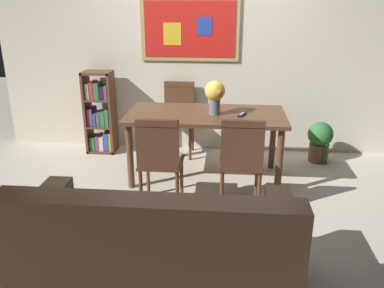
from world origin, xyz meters
TOP-DOWN VIEW (x-y plane):
  - ground_plane at (0.00, 0.00)m, footprint 12.00×12.00m
  - wall_back_with_painting at (-0.00, 1.37)m, footprint 5.20×0.14m
  - dining_table at (0.11, 0.40)m, footprint 1.69×0.84m
  - dining_chair_far_left at (-0.28, 1.13)m, footprint 0.40×0.41m
  - dining_chair_near_left at (-0.27, -0.35)m, footprint 0.40×0.41m
  - dining_chair_near_right at (0.48, -0.30)m, footprint 0.40×0.41m
  - leather_couch at (-0.10, -1.51)m, footprint 1.80×0.84m
  - bookshelf at (-1.28, 1.09)m, footprint 0.36×0.28m
  - potted_ivy at (1.47, 0.99)m, footprint 0.30×0.30m
  - flower_vase at (0.21, 0.36)m, footprint 0.21×0.22m
  - tv_remote at (0.49, 0.34)m, footprint 0.10×0.16m

SIDE VIEW (x-z plane):
  - ground_plane at x=0.00m, z-range 0.00..0.00m
  - potted_ivy at x=1.47m, z-range 0.00..0.54m
  - leather_couch at x=-0.10m, z-range -0.11..0.73m
  - bookshelf at x=-1.28m, z-range -0.04..1.01m
  - dining_chair_far_left at x=-0.28m, z-range 0.08..0.99m
  - dining_chair_near_left at x=-0.27m, z-range 0.08..0.99m
  - dining_chair_near_right at x=0.48m, z-range 0.08..0.99m
  - dining_table at x=0.11m, z-range 0.28..1.02m
  - tv_remote at x=0.49m, z-range 0.74..0.76m
  - flower_vase at x=0.21m, z-range 0.78..1.14m
  - wall_back_with_painting at x=0.00m, z-range 0.00..2.60m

